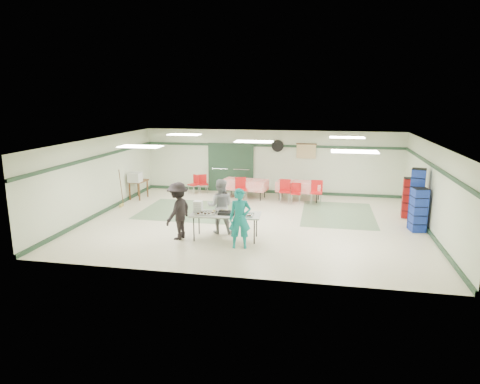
% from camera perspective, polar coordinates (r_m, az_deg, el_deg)
% --- Properties ---
extents(floor, '(11.00, 11.00, 0.00)m').
position_cam_1_polar(floor, '(14.32, 1.79, -3.99)').
color(floor, beige).
rests_on(floor, ground).
extents(ceiling, '(11.00, 11.00, 0.00)m').
position_cam_1_polar(ceiling, '(13.79, 1.87, 6.82)').
color(ceiling, silver).
rests_on(ceiling, wall_back).
extents(wall_back, '(11.00, 0.00, 11.00)m').
position_cam_1_polar(wall_back, '(18.38, 4.09, 4.02)').
color(wall_back, beige).
rests_on(wall_back, floor).
extents(wall_front, '(11.00, 0.00, 11.00)m').
position_cam_1_polar(wall_front, '(9.70, -2.45, -3.83)').
color(wall_front, beige).
rests_on(wall_front, floor).
extents(wall_left, '(0.00, 9.00, 9.00)m').
position_cam_1_polar(wall_left, '(15.81, -18.26, 2.00)').
color(wall_left, beige).
rests_on(wall_left, floor).
extents(wall_right, '(0.00, 9.00, 9.00)m').
position_cam_1_polar(wall_right, '(14.21, 24.28, 0.36)').
color(wall_right, beige).
rests_on(wall_right, floor).
extents(trim_back, '(11.00, 0.06, 0.10)m').
position_cam_1_polar(trim_back, '(18.26, 4.11, 6.18)').
color(trim_back, '#203B28').
rests_on(trim_back, wall_back).
extents(baseboard_back, '(11.00, 0.06, 0.12)m').
position_cam_1_polar(baseboard_back, '(18.59, 4.02, 0.08)').
color(baseboard_back, '#203B28').
rests_on(baseboard_back, floor).
extents(trim_left, '(0.06, 9.00, 0.10)m').
position_cam_1_polar(trim_left, '(15.69, -18.34, 4.51)').
color(trim_left, '#203B28').
rests_on(trim_left, wall_back).
extents(baseboard_left, '(0.06, 9.00, 0.12)m').
position_cam_1_polar(baseboard_left, '(16.07, -17.85, -2.53)').
color(baseboard_left, '#203B28').
rests_on(baseboard_left, floor).
extents(trim_right, '(0.06, 9.00, 0.10)m').
position_cam_1_polar(trim_right, '(14.09, 24.42, 3.15)').
color(trim_right, '#203B28').
rests_on(trim_right, wall_back).
extents(baseboard_right, '(0.06, 9.00, 0.12)m').
position_cam_1_polar(baseboard_right, '(14.51, 23.71, -4.61)').
color(baseboard_right, '#203B28').
rests_on(baseboard_right, floor).
extents(green_patch_a, '(3.50, 3.00, 0.01)m').
position_cam_1_polar(green_patch_a, '(15.82, -6.60, -2.44)').
color(green_patch_a, slate).
rests_on(green_patch_a, floor).
extents(green_patch_b, '(2.50, 3.50, 0.01)m').
position_cam_1_polar(green_patch_b, '(15.60, 12.91, -2.89)').
color(green_patch_b, slate).
rests_on(green_patch_b, floor).
extents(double_door_left, '(0.90, 0.06, 2.10)m').
position_cam_1_polar(double_door_left, '(18.76, -2.64, 3.29)').
color(double_door_left, gray).
rests_on(double_door_left, floor).
extents(double_door_right, '(0.90, 0.06, 2.10)m').
position_cam_1_polar(double_door_right, '(18.56, 0.21, 3.20)').
color(double_door_right, gray).
rests_on(double_door_right, floor).
extents(door_frame, '(2.00, 0.03, 2.15)m').
position_cam_1_polar(door_frame, '(18.64, -1.25, 3.24)').
color(door_frame, '#203B28').
rests_on(door_frame, floor).
extents(wall_fan, '(0.50, 0.10, 0.50)m').
position_cam_1_polar(wall_fan, '(18.20, 5.04, 6.14)').
color(wall_fan, black).
rests_on(wall_fan, wall_back).
extents(scroll_banner, '(0.80, 0.02, 0.60)m').
position_cam_1_polar(scroll_banner, '(18.14, 8.82, 5.38)').
color(scroll_banner, '#D0BB82').
rests_on(scroll_banner, wall_back).
extents(serving_table, '(2.07, 0.93, 0.76)m').
position_cam_1_polar(serving_table, '(12.44, -1.93, -3.12)').
color(serving_table, '#AEAEA9').
rests_on(serving_table, floor).
extents(sheet_tray_right, '(0.55, 0.43, 0.02)m').
position_cam_1_polar(sheet_tray_right, '(12.25, 0.56, -3.12)').
color(sheet_tray_right, silver).
rests_on(sheet_tray_right, serving_table).
extents(sheet_tray_mid, '(0.55, 0.43, 0.02)m').
position_cam_1_polar(sheet_tray_mid, '(12.57, -2.62, -2.72)').
color(sheet_tray_mid, silver).
rests_on(sheet_tray_mid, serving_table).
extents(sheet_tray_left, '(0.58, 0.45, 0.02)m').
position_cam_1_polar(sheet_tray_left, '(12.47, -4.51, -2.87)').
color(sheet_tray_left, silver).
rests_on(sheet_tray_left, serving_table).
extents(baking_pan, '(0.50, 0.33, 0.08)m').
position_cam_1_polar(baking_pan, '(12.38, -1.79, -2.81)').
color(baking_pan, black).
rests_on(baking_pan, serving_table).
extents(foam_box_stack, '(0.26, 0.24, 0.34)m').
position_cam_1_polar(foam_box_stack, '(12.64, -5.61, -1.94)').
color(foam_box_stack, white).
rests_on(foam_box_stack, serving_table).
extents(volunteer_teal, '(0.68, 0.52, 1.66)m').
position_cam_1_polar(volunteer_teal, '(11.70, -0.00, -3.56)').
color(volunteer_teal, '#138687').
rests_on(volunteer_teal, floor).
extents(volunteer_grey, '(0.88, 0.72, 1.68)m').
position_cam_1_polar(volunteer_grey, '(12.99, -2.65, -1.90)').
color(volunteer_grey, gray).
rests_on(volunteer_grey, floor).
extents(volunteer_dark, '(0.85, 1.20, 1.69)m').
position_cam_1_polar(volunteer_dark, '(12.56, -8.25, -2.50)').
color(volunteer_dark, black).
rests_on(volunteer_dark, floor).
extents(dining_table_a, '(1.86, 0.98, 0.77)m').
position_cam_1_polar(dining_table_a, '(17.30, 7.90, 0.76)').
color(dining_table_a, red).
rests_on(dining_table_a, floor).
extents(dining_table_b, '(1.88, 1.06, 0.77)m').
position_cam_1_polar(dining_table_b, '(17.55, 0.71, 1.05)').
color(dining_table_b, red).
rests_on(dining_table_b, floor).
extents(chair_a, '(0.39, 0.39, 0.81)m').
position_cam_1_polar(chair_a, '(16.76, 7.46, 0.12)').
color(chair_a, red).
rests_on(chair_a, floor).
extents(chair_b, '(0.44, 0.44, 0.92)m').
position_cam_1_polar(chair_b, '(16.79, 6.02, 0.43)').
color(chair_b, red).
rests_on(chair_b, floor).
extents(chair_c, '(0.45, 0.45, 0.94)m').
position_cam_1_polar(chair_c, '(16.73, 10.17, 0.29)').
color(chair_c, red).
rests_on(chair_c, floor).
extents(chair_d, '(0.56, 0.56, 0.94)m').
position_cam_1_polar(chair_d, '(17.02, 0.12, 0.71)').
color(chair_d, red).
rests_on(chair_d, floor).
extents(chair_loose_a, '(0.51, 0.51, 0.81)m').
position_cam_1_polar(chair_loose_a, '(18.45, -4.99, 1.34)').
color(chair_loose_a, red).
rests_on(chair_loose_a, floor).
extents(chair_loose_b, '(0.53, 0.53, 0.82)m').
position_cam_1_polar(chair_loose_b, '(18.34, -6.02, 1.28)').
color(chair_loose_b, red).
rests_on(chair_loose_b, floor).
extents(crate_stack_blue_a, '(0.49, 0.49, 1.38)m').
position_cam_1_polar(crate_stack_blue_a, '(14.24, 22.71, -2.22)').
color(crate_stack_blue_a, navy).
rests_on(crate_stack_blue_a, floor).
extents(crate_stack_red, '(0.47, 0.47, 1.39)m').
position_cam_1_polar(crate_stack_red, '(15.75, 21.60, -0.74)').
color(crate_stack_red, '#A51610').
rests_on(crate_stack_red, floor).
extents(crate_stack_blue_b, '(0.51, 0.51, 1.91)m').
position_cam_1_polar(crate_stack_blue_b, '(14.57, 22.49, -0.80)').
color(crate_stack_blue_b, navy).
rests_on(crate_stack_blue_b, floor).
extents(printer_table, '(0.60, 0.87, 0.74)m').
position_cam_1_polar(printer_table, '(17.90, -13.40, 1.14)').
color(printer_table, brown).
rests_on(printer_table, floor).
extents(office_printer, '(0.48, 0.42, 0.38)m').
position_cam_1_polar(office_printer, '(17.59, -13.83, 1.93)').
color(office_printer, '#BCBCB7').
rests_on(office_printer, printer_table).
extents(broom, '(0.08, 0.23, 1.41)m').
position_cam_1_polar(broom, '(16.71, -15.57, 0.58)').
color(broom, brown).
rests_on(broom, floor).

